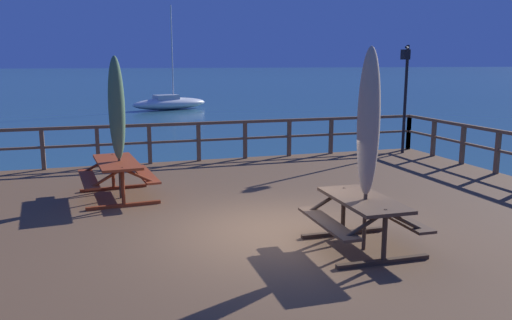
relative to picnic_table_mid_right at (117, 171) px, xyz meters
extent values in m
plane|color=#2D5B6B|center=(2.33, -2.91, -1.42)|extent=(600.00, 600.00, 0.00)
cube|color=brown|center=(2.33, -2.91, -0.99)|extent=(13.70, 12.97, 0.87)
cube|color=brown|center=(2.33, 3.42, 0.49)|extent=(13.40, 0.09, 0.08)
cube|color=brown|center=(2.33, 3.42, 0.02)|extent=(13.40, 0.07, 0.06)
cube|color=brown|center=(-1.69, 3.42, -0.03)|extent=(0.10, 0.10, 1.05)
cube|color=brown|center=(-0.35, 3.42, -0.03)|extent=(0.10, 0.10, 1.05)
cube|color=brown|center=(0.99, 3.42, -0.03)|extent=(0.10, 0.10, 1.05)
cube|color=brown|center=(2.33, 3.42, -0.03)|extent=(0.10, 0.10, 1.05)
cube|color=brown|center=(3.67, 3.42, -0.03)|extent=(0.10, 0.10, 1.05)
cube|color=brown|center=(5.01, 3.42, -0.03)|extent=(0.10, 0.10, 1.05)
cube|color=brown|center=(6.35, 3.42, -0.03)|extent=(0.10, 0.10, 1.05)
cube|color=brown|center=(7.69, 3.42, -0.03)|extent=(0.10, 0.10, 1.05)
cube|color=brown|center=(9.03, 3.42, -0.03)|extent=(0.10, 0.10, 1.05)
cube|color=brown|center=(9.03, -0.38, -0.03)|extent=(0.10, 0.10, 1.05)
cube|color=brown|center=(9.03, 0.89, -0.03)|extent=(0.10, 0.10, 1.05)
cube|color=brown|center=(9.03, 2.16, -0.03)|extent=(0.10, 0.10, 1.05)
cube|color=brown|center=(9.03, 3.42, -0.03)|extent=(0.10, 0.10, 1.05)
cube|color=#993819|center=(0.00, 0.00, 0.18)|extent=(0.92, 1.90, 0.05)
cube|color=#993819|center=(0.56, 0.05, -0.12)|extent=(0.44, 1.86, 0.04)
cube|color=#993819|center=(-0.56, -0.05, -0.12)|extent=(0.44, 1.86, 0.04)
cube|color=maroon|center=(0.07, -0.74, -0.53)|extent=(1.40, 0.20, 0.06)
cylinder|color=maroon|center=(0.07, -0.74, -0.19)|extent=(0.07, 0.07, 0.74)
cylinder|color=maroon|center=(0.34, -0.71, 0.03)|extent=(0.63, 0.11, 0.37)
cylinder|color=maroon|center=(-0.21, -0.76, 0.03)|extent=(0.63, 0.11, 0.37)
cube|color=maroon|center=(-0.07, 0.74, -0.53)|extent=(1.40, 0.20, 0.06)
cylinder|color=maroon|center=(-0.07, 0.74, -0.19)|extent=(0.07, 0.07, 0.74)
cylinder|color=maroon|center=(0.21, 0.76, 0.03)|extent=(0.63, 0.11, 0.37)
cylinder|color=maroon|center=(-0.34, 0.71, 0.03)|extent=(0.63, 0.11, 0.37)
cube|color=brown|center=(3.31, -4.06, 0.18)|extent=(0.78, 1.63, 0.05)
cube|color=brown|center=(3.87, -4.07, -0.12)|extent=(0.30, 1.62, 0.04)
cube|color=brown|center=(2.75, -4.05, -0.12)|extent=(0.30, 1.62, 0.04)
cube|color=#432F1F|center=(3.30, -4.69, -0.53)|extent=(1.40, 0.10, 0.06)
cylinder|color=#432F1F|center=(3.30, -4.69, -0.19)|extent=(0.07, 0.07, 0.74)
cylinder|color=#432F1F|center=(3.58, -4.70, 0.03)|extent=(0.63, 0.06, 0.37)
cylinder|color=#432F1F|center=(3.02, -4.69, 0.03)|extent=(0.63, 0.06, 0.37)
cube|color=#432F1F|center=(3.32, -3.43, -0.53)|extent=(1.40, 0.10, 0.06)
cylinder|color=#432F1F|center=(3.32, -3.43, -0.19)|extent=(0.07, 0.07, 0.74)
cylinder|color=#432F1F|center=(3.60, -3.44, 0.03)|extent=(0.63, 0.06, 0.37)
cylinder|color=#432F1F|center=(3.04, -3.43, 0.03)|extent=(0.63, 0.06, 0.37)
cylinder|color=#4C3828|center=(0.05, -0.04, 0.79)|extent=(0.06, 0.06, 2.69)
ellipsoid|color=#4C704C|center=(0.05, -0.04, 1.26)|extent=(0.32, 0.32, 2.04)
cylinder|color=#2D432D|center=(0.05, -0.04, 1.11)|extent=(0.21, 0.21, 0.05)
cone|color=#4C3828|center=(0.05, -0.04, 2.20)|extent=(0.10, 0.10, 0.14)
cylinder|color=#4C3828|center=(3.31, -4.12, 0.83)|extent=(0.06, 0.06, 2.78)
ellipsoid|color=tan|center=(3.31, -4.12, 1.32)|extent=(0.32, 0.32, 2.11)
cylinder|color=#71614F|center=(3.31, -4.12, 1.17)|extent=(0.21, 0.21, 0.05)
cone|color=#4C3828|center=(3.31, -4.12, 2.29)|extent=(0.10, 0.10, 0.14)
cylinder|color=black|center=(8.48, 2.87, 1.04)|extent=(0.09, 0.09, 3.20)
cylinder|color=black|center=(8.30, 2.66, 2.56)|extent=(0.40, 0.46, 0.06)
cube|color=black|center=(8.13, 2.45, 2.36)|extent=(0.20, 0.20, 0.28)
sphere|color=#F4E08C|center=(8.13, 2.45, 2.36)|extent=(0.14, 0.14, 0.14)
ellipsoid|color=white|center=(5.09, 29.09, -0.97)|extent=(6.22, 3.51, 0.90)
cube|color=silver|center=(4.81, 28.99, -0.48)|extent=(2.05, 1.61, 0.36)
cylinder|color=silver|center=(5.38, 29.18, 2.80)|extent=(0.10, 0.10, 7.00)
camera|label=1|loc=(-0.35, -10.57, 2.16)|focal=36.32mm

